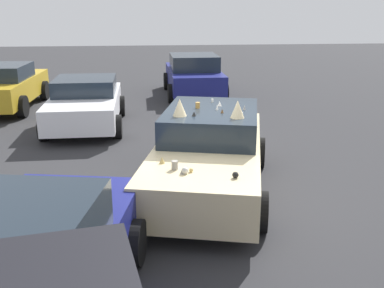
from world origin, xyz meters
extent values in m
plane|color=#2D2D30|center=(0.00, 0.00, 0.00)|extent=(60.00, 60.00, 0.00)
cube|color=beige|center=(0.00, 0.00, 0.60)|extent=(4.81, 2.79, 0.67)
cube|color=#1E2833|center=(0.42, -0.10, 1.18)|extent=(2.50, 2.11, 0.49)
cylinder|color=black|center=(-1.58, -0.56, 0.31)|extent=(0.66, 0.36, 0.62)
cylinder|color=black|center=(-1.15, 1.22, 0.31)|extent=(0.66, 0.36, 0.62)
cylinder|color=black|center=(1.15, -1.22, 0.31)|extent=(0.66, 0.36, 0.62)
cylinder|color=black|center=(1.58, 0.56, 0.31)|extent=(0.66, 0.36, 0.62)
ellipsoid|color=black|center=(-0.68, 1.09, 0.71)|extent=(0.19, 0.06, 0.10)
ellipsoid|color=black|center=(-1.63, 1.32, 0.44)|extent=(0.13, 0.05, 0.14)
ellipsoid|color=black|center=(-1.55, -0.55, 0.56)|extent=(0.19, 0.06, 0.16)
ellipsoid|color=black|center=(1.43, 0.58, 0.53)|extent=(0.15, 0.05, 0.10)
ellipsoid|color=black|center=(-0.30, 1.00, 0.68)|extent=(0.12, 0.05, 0.09)
ellipsoid|color=black|center=(-1.36, -0.60, 0.71)|extent=(0.13, 0.05, 0.11)
ellipsoid|color=black|center=(-0.63, 1.07, 0.70)|extent=(0.16, 0.06, 0.14)
ellipsoid|color=black|center=(-0.59, -0.78, 0.49)|extent=(0.15, 0.06, 0.10)
ellipsoid|color=black|center=(-1.72, -0.51, 0.66)|extent=(0.11, 0.04, 0.14)
cone|color=tan|center=(-1.05, 0.86, 0.99)|extent=(0.13, 0.13, 0.10)
sphere|color=silver|center=(-1.52, 0.55, 0.99)|extent=(0.10, 0.10, 0.10)
sphere|color=tan|center=(-1.47, 0.46, 0.97)|extent=(0.06, 0.06, 0.06)
sphere|color=black|center=(-1.76, -0.13, 0.98)|extent=(0.09, 0.09, 0.09)
cone|color=gray|center=(-1.52, 0.59, 0.98)|extent=(0.11, 0.11, 0.09)
cylinder|color=gray|center=(-1.34, 0.69, 1.01)|extent=(0.13, 0.13, 0.13)
cylinder|color=#A87A38|center=(0.52, 0.14, 1.48)|extent=(0.11, 0.11, 0.11)
cone|color=silver|center=(0.65, -0.28, 1.47)|extent=(0.09, 0.09, 0.10)
cylinder|color=silver|center=(-0.26, -0.50, 1.47)|extent=(0.08, 0.08, 0.09)
cone|color=black|center=(-0.08, 0.27, 1.47)|extent=(0.10, 0.10, 0.08)
cone|color=gray|center=(0.30, -0.68, 1.47)|extent=(0.07, 0.07, 0.09)
cone|color=#51381E|center=(0.09, -0.24, 1.46)|extent=(0.07, 0.07, 0.07)
cylinder|color=silver|center=(0.99, -0.20, 1.46)|extent=(0.06, 0.06, 0.07)
cone|color=silver|center=(0.34, -0.19, 1.48)|extent=(0.05, 0.05, 0.12)
cone|color=beige|center=(-0.27, -0.44, 1.58)|extent=(0.24, 0.24, 0.30)
cone|color=beige|center=(-0.04, 0.52, 1.58)|extent=(0.24, 0.24, 0.30)
cube|color=gold|center=(7.34, 5.63, 0.63)|extent=(4.26, 1.90, 0.70)
cube|color=#1E2833|center=(7.14, 5.64, 1.21)|extent=(1.90, 1.67, 0.46)
cylinder|color=black|center=(8.60, 4.69, 0.33)|extent=(0.67, 0.24, 0.67)
cylinder|color=black|center=(6.00, 4.79, 0.33)|extent=(0.67, 0.24, 0.67)
cube|color=navy|center=(8.95, -0.64, 0.62)|extent=(4.21, 1.86, 0.69)
cube|color=#1E2833|center=(8.85, -0.65, 1.23)|extent=(1.95, 1.68, 0.53)
cylinder|color=black|center=(10.23, 0.30, 0.33)|extent=(0.66, 0.23, 0.66)
cylinder|color=black|center=(10.26, -1.54, 0.33)|extent=(0.66, 0.23, 0.66)
cylinder|color=black|center=(7.64, 0.26, 0.33)|extent=(0.66, 0.23, 0.66)
cylinder|color=black|center=(7.67, -1.59, 0.33)|extent=(0.66, 0.23, 0.66)
cube|color=white|center=(4.74, 2.76, 0.57)|extent=(3.93, 1.81, 0.63)
cube|color=#1E2833|center=(4.98, 2.76, 1.10)|extent=(1.70, 1.64, 0.43)
cylinder|color=black|center=(3.54, 1.84, 0.30)|extent=(0.61, 0.23, 0.60)
cylinder|color=black|center=(3.51, 3.64, 0.30)|extent=(0.61, 0.23, 0.60)
cylinder|color=black|center=(5.96, 1.88, 0.30)|extent=(0.61, 0.23, 0.60)
cylinder|color=black|center=(5.94, 3.68, 0.30)|extent=(0.61, 0.23, 0.60)
cube|color=navy|center=(-3.37, 2.39, 0.58)|extent=(4.35, 2.47, 0.64)
cylinder|color=black|center=(-1.96, 3.03, 0.31)|extent=(0.65, 0.33, 0.62)
cylinder|color=black|center=(-2.29, 1.28, 0.31)|extent=(0.65, 0.33, 0.62)
camera|label=1|loc=(-7.48, 1.04, 3.26)|focal=41.89mm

